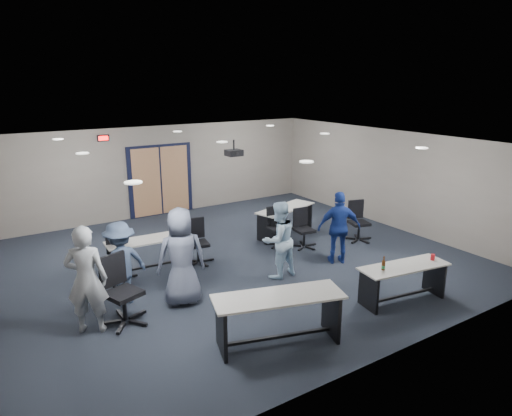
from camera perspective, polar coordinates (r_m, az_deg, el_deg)
floor at (r=10.57m, az=-2.66°, el=-6.56°), size 10.00×10.00×0.00m
back_wall at (r=14.12m, az=-11.94°, el=4.57°), size 10.00×0.04×2.70m
front_wall at (r=6.82m, az=16.65°, el=-7.93°), size 10.00×0.04×2.70m
right_wall at (r=13.27m, az=16.33°, el=3.56°), size 0.04×9.00×2.70m
ceiling at (r=9.86m, az=-2.86°, el=8.10°), size 10.00×9.00×0.04m
double_door at (r=14.14m, az=-11.82°, el=3.35°), size 2.00×0.07×2.20m
exit_sign at (r=13.43m, az=-18.56°, el=8.29°), size 0.32×0.07×0.18m
ceiling_projector at (r=10.48m, az=-2.77°, el=6.93°), size 0.35×0.32×0.37m
ceiling_can_lights at (r=10.08m, az=-3.58°, el=8.09°), size 6.24×5.74×0.02m
table_front_left at (r=7.24m, az=2.80°, el=-12.73°), size 2.14×1.23×0.82m
table_front_right at (r=8.98m, az=17.92°, el=-8.14°), size 1.81×0.84×0.97m
table_back_left at (r=10.12m, az=-13.20°, el=-5.02°), size 1.82×0.70×0.72m
table_back_right at (r=12.14m, az=3.71°, el=-1.02°), size 1.94×1.13×0.75m
chair_back_a at (r=9.83m, az=-16.81°, el=-5.91°), size 0.72×0.72×0.99m
chair_back_b at (r=10.32m, az=-7.26°, el=-4.23°), size 0.74×0.74×1.01m
chair_back_c at (r=11.32m, az=2.75°, el=-2.38°), size 0.66×0.66×0.98m
chair_back_d at (r=11.25m, az=6.07°, el=-2.59°), size 0.68×0.68×0.97m
chair_loose_left at (r=8.08m, az=-16.28°, el=-9.92°), size 0.96×0.96×1.20m
chair_loose_right at (r=11.94m, az=12.78°, el=-1.65°), size 0.80×0.80×1.03m
person_gray at (r=7.90m, az=-20.43°, el=-8.38°), size 0.79×0.70×1.83m
person_plaid at (r=8.43m, az=-9.31°, el=-6.02°), size 1.00×0.77×1.83m
person_lightblue at (r=9.47m, az=2.84°, el=-3.99°), size 0.84×0.69×1.63m
person_navy at (r=10.36m, az=10.36°, el=-2.43°), size 1.04×0.81×1.65m
person_back at (r=8.71m, az=-16.55°, el=-6.67°), size 1.12×0.80×1.58m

